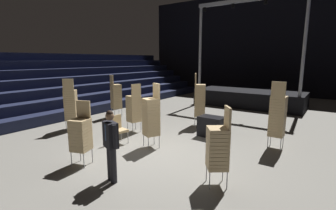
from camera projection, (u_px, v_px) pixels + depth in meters
name	position (u px, v px, depth m)	size (l,w,h in m)	color
ground_plane	(157.00, 153.00, 7.53)	(22.00, 30.00, 0.10)	gray
arena_end_wall	(274.00, 43.00, 18.90)	(22.00, 0.30, 8.00)	black
bleacher_bank_left	(40.00, 83.00, 12.73)	(5.25, 24.00, 3.15)	#191E38
stage_riser	(249.00, 96.00, 14.90)	(6.15, 2.84, 6.00)	black
man_with_tie	(111.00, 142.00, 5.54)	(0.56, 0.36, 1.68)	black
chair_stack_front_left	(218.00, 147.00, 5.38)	(0.62, 0.62, 1.79)	#B2B5BA
chair_stack_front_right	(200.00, 100.00, 10.34)	(0.59, 0.59, 2.22)	#B2B5BA
chair_stack_mid_left	(278.00, 115.00, 7.64)	(0.44, 0.44, 2.14)	#B2B5BA
chair_stack_mid_right	(71.00, 104.00, 9.79)	(0.62, 0.62, 2.05)	#B2B5BA
chair_stack_mid_centre	(116.00, 96.00, 12.01)	(0.58, 0.58, 2.05)	#B2B5BA
chair_stack_rear_left	(151.00, 116.00, 7.75)	(0.59, 0.59, 2.05)	#B2B5BA
chair_stack_rear_right	(81.00, 134.00, 6.48)	(0.56, 0.56, 1.71)	#B2B5BA
chair_stack_rear_centre	(134.00, 108.00, 9.47)	(0.53, 0.53, 1.88)	#B2B5BA
equipment_road_case	(211.00, 126.00, 8.98)	(0.90, 0.60, 0.74)	black
loose_chair_near_man	(118.00, 128.00, 8.24)	(0.50, 0.50, 0.95)	#B2B5BA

